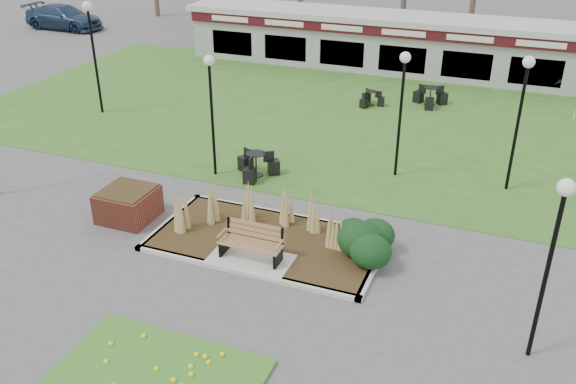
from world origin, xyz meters
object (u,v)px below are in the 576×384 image
at_px(brick_planter, 128,204).
at_px(food_pavilion, 409,44).
at_px(park_bench, 252,242).
at_px(car_silver, 232,15).
at_px(bistro_set_a, 370,100).
at_px(lamp_post_far_left, 91,33).
at_px(bistro_set_c, 256,168).
at_px(car_black, 241,17).
at_px(lamp_post_mid_left, 211,90).
at_px(lamp_post_mid_right, 523,95).
at_px(lamp_post_near_right, 556,232).
at_px(car_blue, 64,17).
at_px(bistro_set_b, 430,99).
at_px(lamp_post_far_right, 403,88).

relative_size(brick_planter, food_pavilion, 0.06).
height_order(park_bench, car_silver, car_silver).
bearing_deg(bistro_set_a, brick_planter, -107.58).
bearing_deg(food_pavilion, brick_planter, -103.06).
height_order(lamp_post_far_left, bistro_set_c, lamp_post_far_left).
bearing_deg(car_black, bistro_set_c, -157.40).
bearing_deg(car_silver, lamp_post_mid_left, -130.92).
height_order(lamp_post_mid_left, lamp_post_mid_right, lamp_post_mid_right).
bearing_deg(park_bench, bistro_set_a, 91.50).
bearing_deg(car_silver, lamp_post_near_right, -119.14).
xyz_separation_m(park_bench, lamp_post_mid_left, (-3.44, 4.43, 2.44)).
xyz_separation_m(brick_planter, car_blue, (-19.69, 20.81, 0.33)).
bearing_deg(brick_planter, bistro_set_c, 60.39).
bearing_deg(lamp_post_mid_left, bistro_set_b, 61.06).
bearing_deg(car_blue, lamp_post_far_right, -118.33).
distance_m(park_bench, brick_planter, 4.47).
height_order(brick_planter, lamp_post_mid_left, lamp_post_mid_left).
height_order(lamp_post_near_right, lamp_post_mid_right, lamp_post_mid_right).
bearing_deg(lamp_post_far_right, bistro_set_a, 111.46).
relative_size(park_bench, car_black, 0.44).
height_order(lamp_post_near_right, bistro_set_a, lamp_post_near_right).
bearing_deg(car_blue, bistro_set_b, -103.93).
bearing_deg(car_silver, bistro_set_c, -127.68).
distance_m(lamp_post_far_left, car_black, 18.83).
bearing_deg(lamp_post_near_right, bistro_set_c, 146.61).
height_order(food_pavilion, lamp_post_mid_left, lamp_post_mid_left).
relative_size(brick_planter, lamp_post_near_right, 0.36).
distance_m(food_pavilion, car_silver, 15.52).
relative_size(lamp_post_mid_left, lamp_post_far_left, 0.88).
height_order(lamp_post_far_left, bistro_set_b, lamp_post_far_left).
xyz_separation_m(lamp_post_far_right, bistro_set_c, (-4.42, -1.81, -2.82)).
bearing_deg(car_silver, brick_planter, -135.95).
distance_m(lamp_post_mid_right, car_black, 27.63).
height_order(park_bench, food_pavilion, food_pavilion).
distance_m(lamp_post_far_right, lamp_post_far_left, 13.47).
bearing_deg(food_pavilion, car_black, 151.80).
bearing_deg(lamp_post_near_right, bistro_set_b, 107.18).
bearing_deg(car_silver, bistro_set_b, -103.33).
xyz_separation_m(lamp_post_near_right, lamp_post_far_right, (-4.64, 7.78, 0.09)).
xyz_separation_m(lamp_post_far_right, car_blue, (-26.44, 14.92, -2.31)).
bearing_deg(lamp_post_mid_left, lamp_post_mid_right, 15.02).
relative_size(park_bench, lamp_post_far_right, 0.40).
bearing_deg(car_blue, brick_planter, -135.48).
height_order(park_bench, bistro_set_b, park_bench).
height_order(lamp_post_mid_left, bistro_set_b, lamp_post_mid_left).
xyz_separation_m(brick_planter, lamp_post_near_right, (11.38, -1.88, 2.55)).
relative_size(lamp_post_mid_right, car_silver, 0.96).
distance_m(lamp_post_mid_right, car_silver, 28.10).
height_order(lamp_post_near_right, bistro_set_c, lamp_post_near_right).
height_order(lamp_post_near_right, car_black, lamp_post_near_right).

